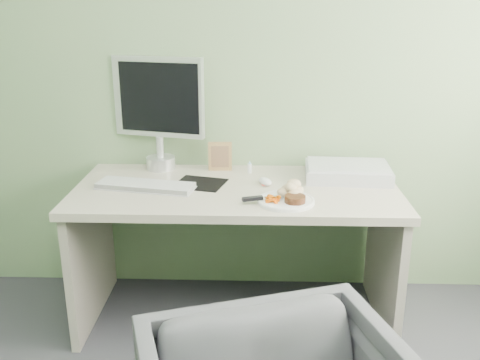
{
  "coord_description": "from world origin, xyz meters",
  "views": [
    {
      "loc": [
        0.1,
        -0.87,
        1.6
      ],
      "look_at": [
        0.02,
        1.5,
        0.81
      ],
      "focal_mm": 40.0,
      "sensor_mm": 36.0,
      "label": 1
    }
  ],
  "objects_px": {
    "desk": "(236,221)",
    "scanner": "(348,172)",
    "monitor": "(159,107)",
    "plate": "(286,201)"
  },
  "relations": [
    {
      "from": "desk",
      "to": "scanner",
      "type": "bearing_deg",
      "value": 15.24
    },
    {
      "from": "plate",
      "to": "monitor",
      "type": "bearing_deg",
      "value": 141.81
    },
    {
      "from": "desk",
      "to": "plate",
      "type": "bearing_deg",
      "value": -41.0
    },
    {
      "from": "scanner",
      "to": "monitor",
      "type": "height_order",
      "value": "monitor"
    },
    {
      "from": "desk",
      "to": "scanner",
      "type": "height_order",
      "value": "scanner"
    },
    {
      "from": "desk",
      "to": "plate",
      "type": "xyz_separation_m",
      "value": [
        0.24,
        -0.2,
        0.19
      ]
    },
    {
      "from": "desk",
      "to": "monitor",
      "type": "height_order",
      "value": "monitor"
    },
    {
      "from": "scanner",
      "to": "monitor",
      "type": "bearing_deg",
      "value": 174.36
    },
    {
      "from": "monitor",
      "to": "plate",
      "type": "bearing_deg",
      "value": -24.26
    },
    {
      "from": "scanner",
      "to": "monitor",
      "type": "xyz_separation_m",
      "value": [
        -1.0,
        0.16,
        0.31
      ]
    }
  ]
}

